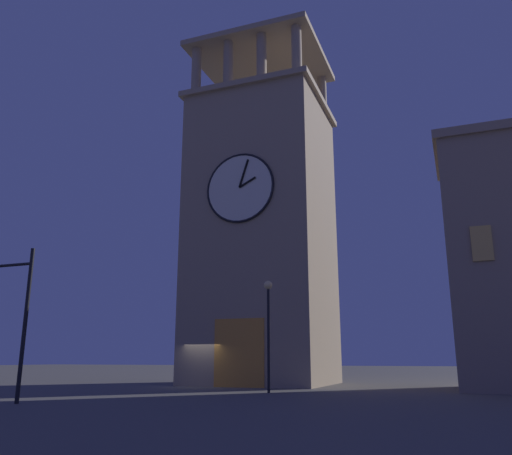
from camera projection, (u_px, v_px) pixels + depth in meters
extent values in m
plane|color=#56544F|center=(202.00, 387.00, 31.39)|extent=(200.00, 200.00, 0.00)
cube|color=gray|center=(263.00, 240.00, 36.65)|extent=(8.77, 8.35, 19.58)
cube|color=gray|center=(262.00, 110.00, 39.10)|extent=(9.37, 8.95, 0.40)
cylinder|color=gray|center=(297.00, 50.00, 35.04)|extent=(0.70, 0.70, 3.66)
cylinder|color=gray|center=(261.00, 58.00, 35.92)|extent=(0.70, 0.70, 3.66)
cylinder|color=gray|center=(228.00, 65.00, 36.80)|extent=(0.70, 0.70, 3.66)
cylinder|color=gray|center=(196.00, 72.00, 37.67)|extent=(0.70, 0.70, 3.66)
cylinder|color=gray|center=(322.00, 98.00, 41.51)|extent=(0.70, 0.70, 3.66)
cylinder|color=gray|center=(292.00, 104.00, 42.39)|extent=(0.70, 0.70, 3.66)
cylinder|color=gray|center=(263.00, 109.00, 43.27)|extent=(0.70, 0.70, 3.66)
cylinder|color=gray|center=(235.00, 114.00, 44.15)|extent=(0.70, 0.70, 3.66)
cube|color=gray|center=(262.00, 62.00, 40.09)|extent=(9.37, 8.95, 0.40)
cylinder|color=black|center=(262.00, 44.00, 40.48)|extent=(0.12, 0.12, 2.75)
cylinder|color=silver|center=(240.00, 188.00, 33.43)|extent=(4.51, 0.12, 4.51)
torus|color=black|center=(240.00, 188.00, 33.41)|extent=(4.67, 0.16, 4.67)
cube|color=black|center=(247.00, 182.00, 33.21)|extent=(1.17, 0.06, 0.65)
cube|color=black|center=(244.00, 173.00, 33.46)|extent=(0.71, 0.06, 1.86)
cube|color=orange|center=(239.00, 352.00, 31.00)|extent=(3.20, 0.24, 4.00)
cube|color=#E0B259|center=(482.00, 243.00, 26.23)|extent=(1.00, 0.12, 1.80)
cylinder|color=black|center=(25.00, 323.00, 20.21)|extent=(0.16, 0.16, 5.95)
cylinder|color=black|center=(268.00, 340.00, 26.34)|extent=(0.14, 0.14, 5.14)
sphere|color=#F9DB8C|center=(268.00, 285.00, 27.03)|extent=(0.44, 0.44, 0.44)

